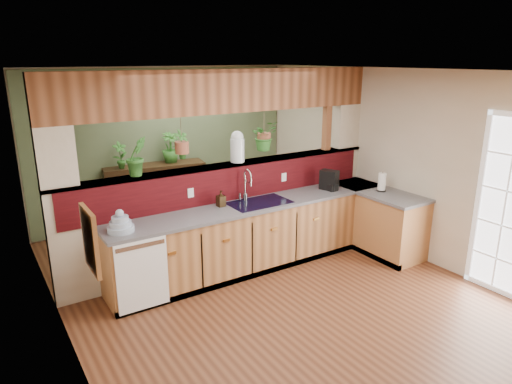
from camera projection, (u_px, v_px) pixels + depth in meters
ground at (287, 300)px, 5.35m from camera, size 4.60×7.00×0.01m
ceiling at (292, 72)px, 4.61m from camera, size 4.60×7.00×0.01m
wall_back at (167, 145)px, 7.80m from camera, size 4.60×0.02×2.60m
wall_left at (66, 238)px, 3.78m from camera, size 0.02×7.00×2.60m
wall_right at (425, 168)px, 6.17m from camera, size 0.02×7.00×2.60m
pass_through_partition at (230, 177)px, 6.11m from camera, size 4.60×0.21×2.60m
pass_through_ledge at (228, 165)px, 6.04m from camera, size 4.60×0.21×0.04m
header_beam at (227, 91)px, 5.77m from camera, size 4.60×0.15×0.55m
sage_backwall at (167, 145)px, 7.78m from camera, size 4.55×0.02×2.55m
countertop at (299, 228)px, 6.35m from camera, size 4.14×1.52×0.90m
dishwasher at (142, 275)px, 4.98m from camera, size 0.58×0.03×0.82m
navy_sink at (259, 208)px, 6.03m from camera, size 0.82×0.50×0.18m
framed_print at (91, 240)px, 3.08m from camera, size 0.04×0.35×0.45m
faucet at (246, 184)px, 6.01m from camera, size 0.19×0.19×0.44m
dish_stack at (121, 225)px, 4.99m from camera, size 0.29×0.29×0.26m
soap_dispenser at (221, 198)px, 5.82m from camera, size 0.10×0.10×0.21m
coffee_maker at (330, 181)px, 6.55m from camera, size 0.15×0.26×0.28m
paper_towel at (382, 182)px, 6.49m from camera, size 0.13×0.13×0.28m
glass_jar at (237, 147)px, 6.05m from camera, size 0.19×0.19×0.42m
ledge_plant_left at (137, 156)px, 5.34m from camera, size 0.29×0.25×0.47m
hanging_plant_a at (181, 135)px, 5.58m from camera, size 0.22×0.18×0.48m
hanging_plant_b at (264, 123)px, 6.20m from camera, size 0.38×0.34×0.52m
shelving_console at (156, 196)px, 7.65m from camera, size 1.68×0.69×1.09m
shelf_plant_a at (120, 155)px, 7.16m from camera, size 0.25×0.19×0.43m
shelf_plant_b at (170, 147)px, 7.58m from camera, size 0.33×0.33×0.50m
floor_plant at (256, 208)px, 7.50m from camera, size 0.75×0.68×0.72m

